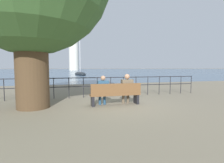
{
  "coord_description": "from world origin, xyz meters",
  "views": [
    {
      "loc": [
        -1.98,
        -6.88,
        1.52
      ],
      "look_at": [
        0.0,
        0.5,
        0.93
      ],
      "focal_mm": 28.0,
      "sensor_mm": 36.0,
      "label": 1
    }
  ],
  "objects": [
    {
      "name": "promenade_railing",
      "position": [
        -0.0,
        2.11,
        0.69
      ],
      "size": [
        10.93,
        0.04,
        1.05
      ],
      "color": "black",
      "rests_on": "ground_plane"
    },
    {
      "name": "ground_plane",
      "position": [
        0.0,
        0.0,
        0.0
      ],
      "size": [
        1000.0,
        1000.0,
        0.0
      ],
      "primitive_type": "plane",
      "color": "#7A705B"
    },
    {
      "name": "harbor_water",
      "position": [
        0.0,
        159.68,
        0.0
      ],
      "size": [
        600.0,
        300.0,
        0.01
      ],
      "color": "#47607A",
      "rests_on": "ground_plane"
    },
    {
      "name": "seated_person_left",
      "position": [
        -0.51,
        0.01,
        0.67
      ],
      "size": [
        0.44,
        0.35,
        1.22
      ],
      "color": "navy",
      "rests_on": "ground_plane"
    },
    {
      "name": "sailboat_3",
      "position": [
        -11.16,
        44.62,
        0.27
      ],
      "size": [
        3.43,
        7.49,
        9.99
      ],
      "rotation": [
        0.0,
        0.0,
        -0.24
      ],
      "color": "navy",
      "rests_on": "ground_plane"
    },
    {
      "name": "seated_person_right",
      "position": [
        0.51,
        0.01,
        0.7
      ],
      "size": [
        0.48,
        0.35,
        1.27
      ],
      "color": "brown",
      "rests_on": "ground_plane"
    },
    {
      "name": "park_bench",
      "position": [
        0.0,
        -0.07,
        0.44
      ],
      "size": [
        2.09,
        0.45,
        0.9
      ],
      "color": "brown",
      "rests_on": "ground_plane"
    },
    {
      "name": "sailboat_1",
      "position": [
        1.17,
        31.43,
        0.24
      ],
      "size": [
        2.72,
        6.36,
        7.64
      ],
      "rotation": [
        0.0,
        0.0,
        0.11
      ],
      "color": "black",
      "rests_on": "ground_plane"
    },
    {
      "name": "harbor_lighthouse",
      "position": [
        3.44,
        105.88,
        12.1
      ],
      "size": [
        5.87,
        5.87,
        26.02
      ],
      "color": "silver",
      "rests_on": "ground_plane"
    }
  ]
}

